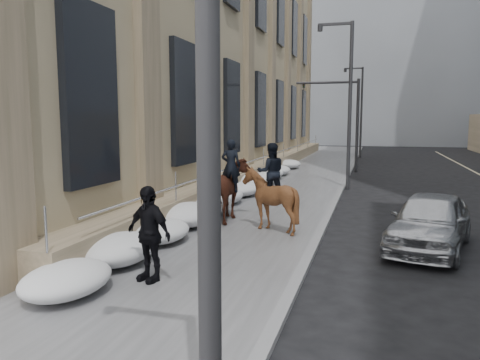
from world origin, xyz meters
name	(u,v)px	position (x,y,z in m)	size (l,w,h in m)	color
ground	(178,274)	(0.00, 0.00, 0.00)	(140.00, 140.00, 0.00)	black
sidewalk	(273,199)	(0.00, 10.00, 0.06)	(5.00, 80.00, 0.12)	#515153
curb	(335,202)	(2.62, 10.00, 0.06)	(0.24, 80.00, 0.12)	slate
limestone_building	(225,33)	(-5.26, 19.96, 8.90)	(6.10, 44.00, 18.00)	#9A8A65
bg_building_mid	(377,43)	(4.00, 60.00, 14.00)	(30.00, 12.00, 28.00)	slate
bg_building_far	(315,81)	(-6.00, 72.00, 10.00)	(24.00, 12.00, 20.00)	gray
streetlight_mid	(347,95)	(2.74, 14.00, 4.58)	(1.71, 0.24, 8.00)	#2D2D30
streetlight_far	(360,106)	(2.74, 34.00, 4.58)	(1.71, 0.24, 8.00)	#2D2D30
traffic_signal	(343,110)	(2.07, 22.00, 4.00)	(4.10, 0.22, 6.00)	#2D2D30
snow_bank	(227,195)	(-1.42, 8.11, 0.47)	(1.70, 18.10, 0.76)	silver
mounted_horse_left	(231,189)	(-0.31, 5.02, 1.18)	(1.29, 2.46, 2.66)	#431F14
mounted_horse_right	(270,195)	(1.15, 4.18, 1.19)	(2.00, 2.11, 2.60)	#482914
pedestrian	(149,234)	(-0.27, -0.84, 1.10)	(1.15, 0.48, 1.97)	black
car_silver	(430,221)	(5.56, 3.70, 0.75)	(1.78, 4.42, 1.51)	#9EA0A5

